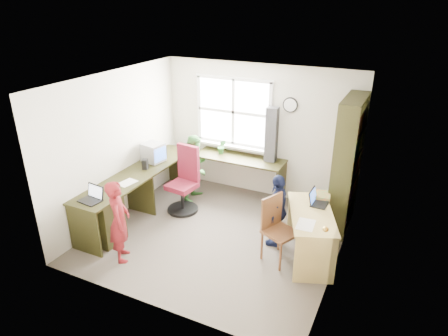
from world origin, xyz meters
name	(u,v)px	position (x,y,z in m)	size (l,w,h in m)	color
room	(220,161)	(0.01, 0.10, 1.22)	(3.64, 3.44, 2.44)	#474038
l_desk	(135,200)	(-1.31, -0.28, 0.46)	(2.38, 2.95, 0.75)	#2A2810
right_desk	(311,225)	(1.41, 0.10, 0.51)	(0.97, 1.35, 0.71)	tan
bookshelf	(347,168)	(1.65, 1.19, 1.00)	(0.30, 1.02, 2.10)	#2A2810
swivel_chair	(185,183)	(-0.88, 0.52, 0.49)	(0.59, 0.59, 1.14)	black
wooden_chair	(277,226)	(1.00, -0.14, 0.51)	(0.54, 0.54, 0.94)	brown
crt_monitor	(153,153)	(-1.54, 0.59, 0.92)	(0.39, 0.36, 0.34)	#97989B
laptop_left	(92,197)	(-1.49, -0.98, 0.80)	(0.34, 0.29, 0.21)	black
laptop_right	(317,200)	(1.41, 0.39, 0.76)	(0.26, 0.31, 0.21)	black
speaker_a	(145,164)	(-1.47, 0.26, 0.84)	(0.11, 0.11, 0.18)	black
speaker_b	(164,152)	(-1.51, 0.89, 0.83)	(0.10, 0.10, 0.17)	black
cd_tower	(272,135)	(0.30, 1.52, 1.23)	(0.20, 0.18, 0.97)	black
game_box	(321,195)	(1.41, 0.61, 0.74)	(0.32, 0.32, 0.06)	red
paper_a	(127,183)	(-1.41, -0.31, 0.75)	(0.25, 0.32, 0.00)	silver
paper_b	(306,225)	(1.42, -0.25, 0.71)	(0.24, 0.33, 0.00)	silver
potted_plant	(222,147)	(-0.62, 1.45, 0.89)	(0.15, 0.12, 0.28)	#2C6E30
person_red	(119,221)	(-0.95, -1.09, 0.60)	(0.44, 0.29, 1.20)	maroon
person_green	(196,167)	(-0.91, 0.98, 0.60)	(0.59, 0.46, 1.21)	#34762F
person_navy	(278,210)	(0.89, 0.21, 0.56)	(0.66, 0.27, 1.12)	#131B3E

